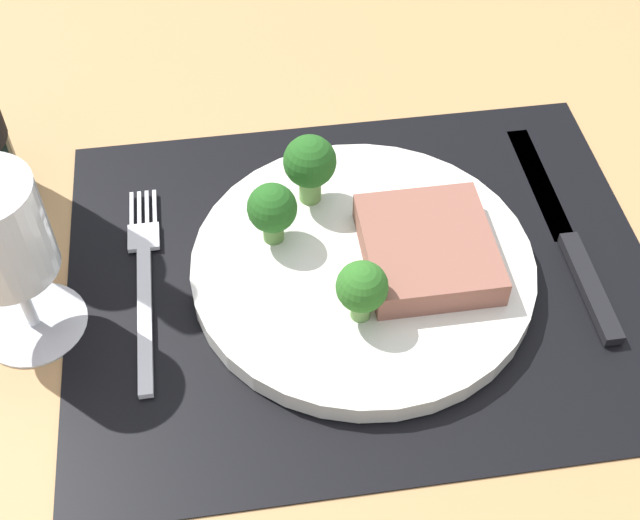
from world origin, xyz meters
TOP-DOWN VIEW (x-y plane):
  - ground_plane at (0.00, 0.00)cm, footprint 140.00×110.00cm
  - placemat at (0.00, 0.00)cm, footprint 43.47×34.31cm
  - plate at (0.00, 0.00)cm, footprint 25.22×25.22cm
  - steak at (4.61, -0.51)cm, footprint 9.22×10.22cm
  - broccoli_back_left at (-1.06, -4.91)cm, footprint 3.56×3.56cm
  - broccoli_near_steak at (-6.20, 3.10)cm, footprint 3.66×3.66cm
  - broccoli_center at (-2.95, 6.83)cm, footprint 4.02×4.02cm
  - fork at (-16.03, 1.42)cm, footprint 2.40×19.20cm
  - knife at (16.18, 0.53)cm, footprint 1.80×23.00cm

SIDE VIEW (x-z plane):
  - ground_plane at x=0.00cm, z-range -3.00..0.00cm
  - placemat at x=0.00cm, z-range 0.00..0.30cm
  - fork at x=-16.03cm, z-range 0.30..0.80cm
  - knife at x=16.18cm, z-range 0.20..1.00cm
  - plate at x=0.00cm, z-range 0.30..1.90cm
  - steak at x=4.61cm, z-range 1.90..4.11cm
  - broccoli_back_left at x=-1.06cm, z-range 2.43..7.35cm
  - broccoli_near_steak at x=-6.20cm, z-range 2.41..7.44cm
  - broccoli_center at x=-2.95cm, z-range 2.59..8.47cm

